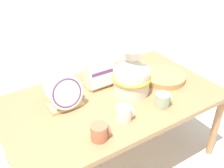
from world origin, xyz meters
name	(u,v)px	position (x,y,z in m)	size (l,w,h in m)	color
ground_plane	(112,157)	(0.00, 0.00, 0.00)	(14.00, 14.00, 0.00)	silver
display_table	(112,104)	(0.00, 0.00, 0.55)	(1.54, 0.90, 0.61)	#9E754C
ceramic_vase	(132,74)	(0.16, -0.02, 0.76)	(0.28, 0.28, 0.36)	silver
dish_rack_round_plates	(65,95)	(-0.32, 0.07, 0.71)	(0.23, 0.17, 0.25)	tan
dish_rack_square_plates	(99,75)	(0.01, 0.20, 0.70)	(0.23, 0.17, 0.23)	tan
wicker_charger_stack	(164,77)	(0.48, -0.02, 0.63)	(0.33, 0.33, 0.04)	tan
mug_terracotta_glaze	(100,132)	(-0.28, -0.31, 0.66)	(0.11, 0.10, 0.10)	#B76647
mug_sage_glaze	(163,100)	(0.23, -0.27, 0.66)	(0.11, 0.10, 0.10)	#9EB28E
mug_cream_glaze	(125,113)	(-0.07, -0.25, 0.66)	(0.11, 0.10, 0.10)	silver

